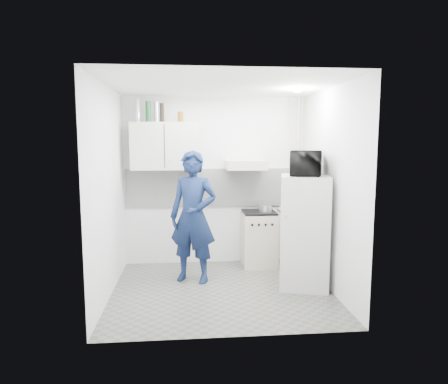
{
  "coord_description": "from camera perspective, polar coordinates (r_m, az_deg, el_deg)",
  "views": [
    {
      "loc": [
        -0.42,
        -4.96,
        1.93
      ],
      "look_at": [
        0.06,
        0.3,
        1.25
      ],
      "focal_mm": 32.0,
      "sensor_mm": 36.0,
      "label": 1
    }
  ],
  "objects": [
    {
      "name": "person",
      "position": [
        5.46,
        -4.43,
        -3.55
      ],
      "size": [
        0.77,
        0.64,
        1.8
      ],
      "primitive_type": "imported",
      "rotation": [
        0.0,
        0.0,
        -0.37
      ],
      "color": "#111E41",
      "rests_on": "floor"
    },
    {
      "name": "wall_back",
      "position": [
        6.25,
        -1.34,
        1.55
      ],
      "size": [
        2.8,
        0.0,
        2.8
      ],
      "primitive_type": "plane",
      "rotation": [
        1.57,
        0.0,
        0.0
      ],
      "color": "white",
      "rests_on": "floor"
    },
    {
      "name": "upper_cabinet",
      "position": [
        6.04,
        -8.41,
        6.5
      ],
      "size": [
        1.0,
        0.35,
        0.7
      ],
      "primitive_type": "cube",
      "color": "silver",
      "rests_on": "wall_back"
    },
    {
      "name": "bottle_b",
      "position": [
        6.07,
        -10.76,
        11.2
      ],
      "size": [
        0.08,
        0.08,
        0.31
      ],
      "primitive_type": "cylinder",
      "color": "#144C1E",
      "rests_on": "upper_cabinet"
    },
    {
      "name": "stove",
      "position": [
        6.24,
        5.0,
        -6.77
      ],
      "size": [
        0.52,
        0.52,
        0.82
      ],
      "primitive_type": "cube",
      "color": "beige",
      "rests_on": "floor"
    },
    {
      "name": "ceiling_spot_fixture",
      "position": [
        5.39,
        10.42,
        14.05
      ],
      "size": [
        0.1,
        0.1,
        0.02
      ],
      "primitive_type": "cylinder",
      "color": "white",
      "rests_on": "ceiling"
    },
    {
      "name": "bottle_d",
      "position": [
        6.06,
        -8.86,
        11.12
      ],
      "size": [
        0.06,
        0.06,
        0.28
      ],
      "primitive_type": "cylinder",
      "color": "black",
      "rests_on": "upper_cabinet"
    },
    {
      "name": "stove_top",
      "position": [
        6.15,
        5.04,
        -2.9
      ],
      "size": [
        0.49,
        0.49,
        0.03
      ],
      "primitive_type": "cube",
      "color": "black",
      "rests_on": "stove"
    },
    {
      "name": "wall_right",
      "position": [
        5.32,
        14.84,
        0.29
      ],
      "size": [
        0.0,
        2.6,
        2.6
      ],
      "primitive_type": "plane",
      "rotation": [
        1.57,
        0.0,
        -1.57
      ],
      "color": "white",
      "rests_on": "floor"
    },
    {
      "name": "pipe_a",
      "position": [
        6.39,
        10.41,
        1.56
      ],
      "size": [
        0.05,
        0.05,
        2.6
      ],
      "primitive_type": "cylinder",
      "color": "beige",
      "rests_on": "floor"
    },
    {
      "name": "wall_left",
      "position": [
        5.09,
        -16.27,
        -0.06
      ],
      "size": [
        0.0,
        2.6,
        2.6
      ],
      "primitive_type": "plane",
      "rotation": [
        1.57,
        0.0,
        1.57
      ],
      "color": "white",
      "rests_on": "floor"
    },
    {
      "name": "microwave",
      "position": [
        5.25,
        11.64,
        4.05
      ],
      "size": [
        0.66,
        0.54,
        0.32
      ],
      "primitive_type": "imported",
      "rotation": [
        0.0,
        0.0,
        1.26
      ],
      "color": "black",
      "rests_on": "fridge"
    },
    {
      "name": "pipe_b",
      "position": [
        6.36,
        9.37,
        1.56
      ],
      "size": [
        0.04,
        0.04,
        2.6
      ],
      "primitive_type": "cylinder",
      "color": "beige",
      "rests_on": "floor"
    },
    {
      "name": "range_hood",
      "position": [
        6.03,
        3.09,
        3.9
      ],
      "size": [
        0.6,
        0.5,
        0.14
      ],
      "primitive_type": "cube",
      "color": "beige",
      "rests_on": "wall_back"
    },
    {
      "name": "floor",
      "position": [
        5.33,
        -0.35,
        -13.87
      ],
      "size": [
        2.8,
        2.8,
        0.0
      ],
      "primitive_type": "plane",
      "color": "#605E54",
      "rests_on": "ground"
    },
    {
      "name": "fridge",
      "position": [
        5.38,
        11.39,
        -5.57
      ],
      "size": [
        0.75,
        0.75,
        1.48
      ],
      "primitive_type": "cube",
      "rotation": [
        0.0,
        0.0,
        -0.25
      ],
      "color": "silver",
      "rests_on": "floor"
    },
    {
      "name": "canister_b",
      "position": [
        6.04,
        -6.23,
        10.6
      ],
      "size": [
        0.08,
        0.08,
        0.16
      ],
      "primitive_type": "cylinder",
      "color": "brown",
      "rests_on": "upper_cabinet"
    },
    {
      "name": "ceiling",
      "position": [
        5.02,
        -0.38,
        15.02
      ],
      "size": [
        2.8,
        2.8,
        0.0
      ],
      "primitive_type": "plane",
      "color": "white",
      "rests_on": "wall_back"
    },
    {
      "name": "bottle_c",
      "position": [
        6.06,
        -9.63,
        11.18
      ],
      "size": [
        0.07,
        0.07,
        0.29
      ],
      "primitive_type": "cylinder",
      "color": "silver",
      "rests_on": "upper_cabinet"
    },
    {
      "name": "bottle_a",
      "position": [
        6.09,
        -12.29,
        11.31
      ],
      "size": [
        0.08,
        0.08,
        0.34
      ],
      "primitive_type": "cylinder",
      "color": "#B2B7BC",
      "rests_on": "upper_cabinet"
    },
    {
      "name": "saucepan",
      "position": [
        6.11,
        5.91,
        -2.34
      ],
      "size": [
        0.19,
        0.19,
        0.11
      ],
      "primitive_type": "cylinder",
      "color": "silver",
      "rests_on": "stove_top"
    },
    {
      "name": "backsplash",
      "position": [
        6.25,
        -1.33,
        0.62
      ],
      "size": [
        2.74,
        0.03,
        0.6
      ],
      "primitive_type": "cube",
      "color": "white",
      "rests_on": "wall_back"
    }
  ]
}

